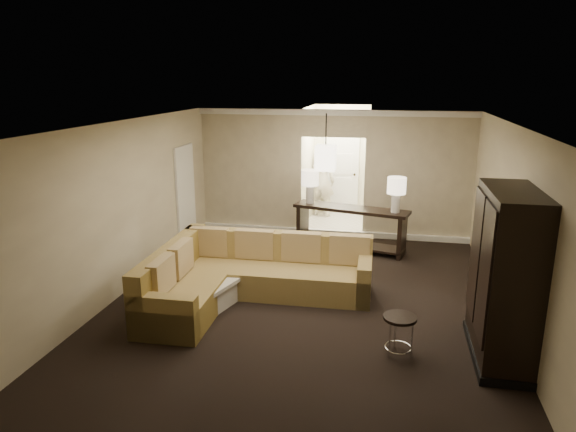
% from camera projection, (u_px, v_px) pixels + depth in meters
% --- Properties ---
extents(ground, '(8.00, 8.00, 0.00)m').
position_uv_depth(ground, '(301.00, 310.00, 7.89)').
color(ground, black).
rests_on(ground, ground).
extents(wall_back, '(6.00, 0.04, 2.80)m').
position_uv_depth(wall_back, '(333.00, 174.00, 11.31)').
color(wall_back, beige).
rests_on(wall_back, ground).
extents(wall_front, '(6.00, 0.04, 2.80)m').
position_uv_depth(wall_front, '(207.00, 370.00, 3.74)').
color(wall_front, beige).
rests_on(wall_front, ground).
extents(wall_left, '(0.04, 8.00, 2.80)m').
position_uv_depth(wall_left, '(114.00, 212.00, 8.09)').
color(wall_left, beige).
rests_on(wall_left, ground).
extents(wall_right, '(0.04, 8.00, 2.80)m').
position_uv_depth(wall_right, '(519.00, 235.00, 6.95)').
color(wall_right, beige).
rests_on(wall_right, ground).
extents(ceiling, '(6.00, 8.00, 0.02)m').
position_uv_depth(ceiling, '(302.00, 126.00, 7.15)').
color(ceiling, white).
rests_on(ceiling, wall_back).
extents(crown_molding, '(6.00, 0.10, 0.12)m').
position_uv_depth(crown_molding, '(334.00, 113.00, 10.91)').
color(crown_molding, white).
rests_on(crown_molding, wall_back).
extents(baseboard, '(6.00, 0.10, 0.12)m').
position_uv_depth(baseboard, '(331.00, 233.00, 11.61)').
color(baseboard, white).
rests_on(baseboard, ground).
extents(side_door, '(0.05, 0.90, 2.10)m').
position_uv_depth(side_door, '(186.00, 195.00, 10.83)').
color(side_door, white).
rests_on(side_door, ground).
extents(foyer, '(1.44, 2.02, 2.80)m').
position_uv_depth(foyer, '(339.00, 168.00, 12.60)').
color(foyer, beige).
rests_on(foyer, ground).
extents(sectional_sofa, '(3.23, 2.57, 0.96)m').
position_uv_depth(sectional_sofa, '(245.00, 276.00, 8.20)').
color(sectional_sofa, olive).
rests_on(sectional_sofa, ground).
extents(coffee_table, '(1.26, 1.26, 0.43)m').
position_uv_depth(coffee_table, '(198.00, 293.00, 7.98)').
color(coffee_table, silver).
rests_on(coffee_table, ground).
extents(console_table, '(2.41, 1.09, 0.91)m').
position_uv_depth(console_table, '(350.00, 225.00, 10.50)').
color(console_table, black).
rests_on(console_table, ground).
extents(armoire, '(0.65, 1.51, 2.18)m').
position_uv_depth(armoire, '(504.00, 280.00, 6.33)').
color(armoire, black).
rests_on(armoire, ground).
extents(drink_table, '(0.43, 0.43, 0.53)m').
position_uv_depth(drink_table, '(399.00, 327.00, 6.54)').
color(drink_table, black).
rests_on(drink_table, ground).
extents(table_lamp_left, '(0.36, 0.36, 0.69)m').
position_uv_depth(table_lamp_left, '(310.00, 181.00, 10.66)').
color(table_lamp_left, silver).
rests_on(table_lamp_left, console_table).
extents(table_lamp_right, '(0.36, 0.36, 0.69)m').
position_uv_depth(table_lamp_right, '(397.00, 189.00, 9.91)').
color(table_lamp_right, silver).
rests_on(table_lamp_right, console_table).
extents(pendant_light, '(0.38, 0.38, 1.09)m').
position_uv_depth(pendant_light, '(326.00, 158.00, 9.93)').
color(pendant_light, black).
rests_on(pendant_light, ceiling).
extents(person, '(0.80, 0.60, 2.01)m').
position_uv_depth(person, '(322.00, 177.00, 13.01)').
color(person, beige).
rests_on(person, ground).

